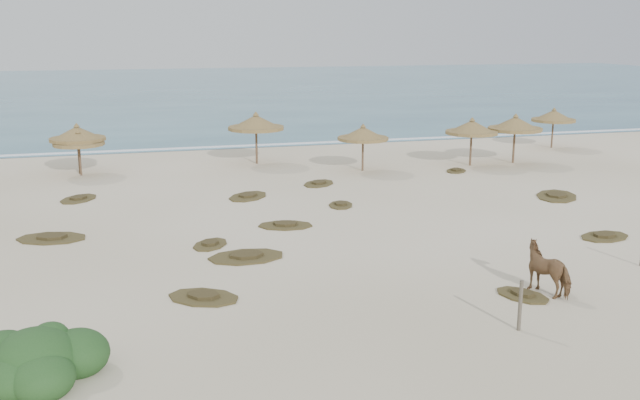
# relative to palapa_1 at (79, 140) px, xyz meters

# --- Properties ---
(ground) EXTENTS (160.00, 160.00, 0.00)m
(ground) POSITION_rel_palapa_1_xyz_m (8.66, -18.48, -1.92)
(ground) COLOR beige
(ground) RESTS_ON ground
(ocean) EXTENTS (200.00, 100.00, 0.01)m
(ocean) POSITION_rel_palapa_1_xyz_m (8.66, 56.52, -1.91)
(ocean) COLOR #24546C
(ocean) RESTS_ON ground
(foam_line) EXTENTS (70.00, 0.60, 0.01)m
(foam_line) POSITION_rel_palapa_1_xyz_m (8.66, 7.52, -1.91)
(foam_line) COLOR white
(foam_line) RESTS_ON ground
(palapa_1) EXTENTS (3.24, 3.24, 2.47)m
(palapa_1) POSITION_rel_palapa_1_xyz_m (0.00, 0.00, 0.00)
(palapa_1) COLOR brown
(palapa_1) RESTS_ON ground
(palapa_2) EXTENTS (3.69, 3.69, 2.74)m
(palapa_2) POSITION_rel_palapa_1_xyz_m (-0.08, 0.53, 0.21)
(palapa_2) COLOR brown
(palapa_2) RESTS_ON ground
(palapa_3) EXTENTS (3.82, 3.82, 3.01)m
(palapa_3) POSITION_rel_palapa_1_xyz_m (9.62, 1.00, 0.42)
(palapa_3) COLOR brown
(palapa_3) RESTS_ON ground
(palapa_4) EXTENTS (3.59, 3.59, 2.60)m
(palapa_4) POSITION_rel_palapa_1_xyz_m (14.85, -2.63, 0.10)
(palapa_4) COLOR brown
(palapa_4) RESTS_ON ground
(palapa_5) EXTENTS (3.81, 3.81, 2.77)m
(palapa_5) POSITION_rel_palapa_1_xyz_m (21.26, -2.76, 0.23)
(palapa_5) COLOR brown
(palapa_5) RESTS_ON ground
(palapa_6) EXTENTS (3.65, 3.65, 2.89)m
(palapa_6) POSITION_rel_palapa_1_xyz_m (24.04, -2.68, 0.32)
(palapa_6) COLOR brown
(palapa_6) RESTS_ON ground
(palapa_7) EXTENTS (3.20, 3.20, 2.65)m
(palapa_7) POSITION_rel_palapa_1_xyz_m (29.29, 1.56, 0.14)
(palapa_7) COLOR brown
(palapa_7) RESTS_ON ground
(horse) EXTENTS (1.36, 1.89, 1.46)m
(horse) POSITION_rel_palapa_1_xyz_m (14.22, -21.76, -1.19)
(horse) COLOR brown
(horse) RESTS_ON ground
(fence_post_near) EXTENTS (0.10, 0.10, 1.35)m
(fence_post_near) POSITION_rel_palapa_1_xyz_m (11.97, -23.96, -1.24)
(fence_post_near) COLOR brown
(fence_post_near) RESTS_ON ground
(bush) EXTENTS (3.07, 2.70, 1.38)m
(bush) POSITION_rel_palapa_1_xyz_m (0.33, -23.56, -1.47)
(bush) COLOR #2A4E21
(bush) RESTS_ON ground
(scrub_1) EXTENTS (2.91, 2.26, 0.16)m
(scrub_1) POSITION_rel_palapa_1_xyz_m (-0.42, -12.12, -1.87)
(scrub_1) COLOR #4C4321
(scrub_1) RESTS_ON ground
(scrub_2) EXTENTS (1.81, 2.01, 0.16)m
(scrub_2) POSITION_rel_palapa_1_xyz_m (5.15, -14.45, -1.87)
(scrub_2) COLOR #4C4321
(scrub_2) RESTS_ON ground
(scrub_3) EXTENTS (2.42, 1.85, 0.16)m
(scrub_3) POSITION_rel_palapa_1_xyz_m (8.31, -12.64, -1.87)
(scrub_3) COLOR #4C4321
(scrub_3) RESTS_ON ground
(scrub_4) EXTENTS (2.32, 1.79, 0.16)m
(scrub_4) POSITION_rel_palapa_1_xyz_m (19.47, -17.27, -1.87)
(scrub_4) COLOR #4C4321
(scrub_4) RESTS_ON ground
(scrub_5) EXTENTS (3.08, 3.31, 0.16)m
(scrub_5) POSITION_rel_palapa_1_xyz_m (21.53, -10.97, -1.87)
(scrub_5) COLOR #4C4321
(scrub_5) RESTS_ON ground
(scrub_6) EXTENTS (2.21, 2.48, 0.16)m
(scrub_6) POSITION_rel_palapa_1_xyz_m (0.18, -5.78, -1.87)
(scrub_6) COLOR #4C4321
(scrub_6) RESTS_ON ground
(scrub_7) EXTENTS (2.35, 2.44, 0.16)m
(scrub_7) POSITION_rel_palapa_1_xyz_m (11.61, -5.43, -1.87)
(scrub_7) COLOR #4C4321
(scrub_7) RESTS_ON ground
(scrub_9) EXTENTS (2.69, 1.79, 0.16)m
(scrub_9) POSITION_rel_palapa_1_xyz_m (6.18, -16.19, -1.87)
(scrub_9) COLOR #4C4321
(scrub_9) RESTS_ON ground
(scrub_10) EXTENTS (1.77, 1.88, 0.16)m
(scrub_10) POSITION_rel_palapa_1_xyz_m (19.71, -4.19, -1.87)
(scrub_10) COLOR #4C4321
(scrub_10) RESTS_ON ground
(scrub_11) EXTENTS (2.57, 2.34, 0.16)m
(scrub_11) POSITION_rel_palapa_1_xyz_m (4.37, -19.60, -1.87)
(scrub_11) COLOR #4C4321
(scrub_11) RESTS_ON ground
(scrub_12) EXTENTS (1.69, 1.95, 0.16)m
(scrub_12) POSITION_rel_palapa_1_xyz_m (13.33, -21.85, -1.87)
(scrub_12) COLOR #4C4321
(scrub_12) RESTS_ON ground
(scrub_13) EXTENTS (2.64, 2.76, 0.16)m
(scrub_13) POSITION_rel_palapa_1_xyz_m (7.72, -7.30, -1.87)
(scrub_13) COLOR #4C4321
(scrub_13) RESTS_ON ground
(scrub_14) EXTENTS (1.52, 1.86, 0.16)m
(scrub_14) POSITION_rel_palapa_1_xyz_m (11.38, -10.01, -1.87)
(scrub_14) COLOR #4C4321
(scrub_14) RESTS_ON ground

